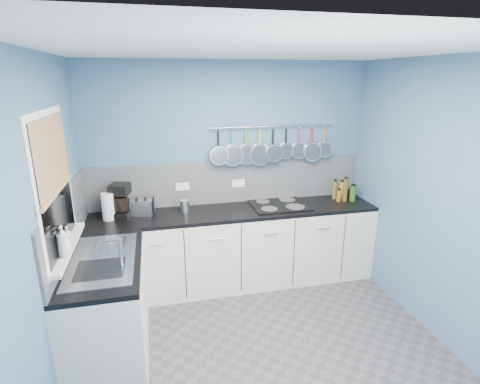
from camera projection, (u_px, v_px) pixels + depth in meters
name	position (u px, v px, depth m)	size (l,w,h in m)	color
floor	(265.00, 352.00, 3.30)	(3.20, 3.00, 0.02)	#47474C
ceiling	(272.00, 48.00, 2.56)	(3.20, 3.00, 0.02)	white
wall_back	(229.00, 173.00, 4.34)	(3.20, 0.02, 2.50)	#436888
wall_front	(377.00, 350.00, 1.53)	(3.20, 0.02, 2.50)	#436888
wall_left	(45.00, 238.00, 2.58)	(0.02, 3.00, 2.50)	#436888
wall_right	(443.00, 204.00, 3.28)	(0.02, 3.00, 2.50)	#436888
backsplash_back	(230.00, 182.00, 4.35)	(3.20, 0.02, 0.50)	gray
backsplash_left	(68.00, 220.00, 3.17)	(0.02, 1.80, 0.50)	gray
cabinet_run_back	(235.00, 249.00, 4.29)	(3.20, 0.60, 0.86)	silver
worktop_back	(235.00, 212.00, 4.16)	(3.20, 0.60, 0.04)	black
cabinet_run_left	(109.00, 309.00, 3.17)	(0.60, 1.20, 0.86)	silver
worktop_left	(103.00, 261.00, 3.04)	(0.60, 1.20, 0.04)	black
window_frame	(55.00, 185.00, 2.78)	(0.01, 1.00, 1.10)	white
window_glass	(55.00, 185.00, 2.78)	(0.01, 0.90, 1.00)	black
bamboo_blind	(52.00, 155.00, 2.72)	(0.01, 0.90, 0.55)	tan
window_sill	(68.00, 247.00, 2.94)	(0.10, 0.98, 0.03)	white
sink_unit	(103.00, 259.00, 3.03)	(0.50, 0.95, 0.01)	silver
mixer_tap	(120.00, 252.00, 2.86)	(0.12, 0.08, 0.26)	silver
socket_left	(182.00, 187.00, 4.22)	(0.15, 0.01, 0.09)	white
socket_right	(238.00, 183.00, 4.36)	(0.15, 0.01, 0.09)	white
pot_rail	(273.00, 127.00, 4.23)	(0.02, 0.02, 1.45)	silver
soap_bottle_a	(63.00, 241.00, 2.73)	(0.09, 0.09, 0.24)	white
soap_bottle_b	(68.00, 237.00, 2.87)	(0.08, 0.08, 0.17)	white
paper_towel	(108.00, 207.00, 3.84)	(0.13, 0.13, 0.28)	white
coffee_maker	(121.00, 201.00, 3.91)	(0.20, 0.22, 0.35)	black
toaster	(141.00, 207.00, 4.00)	(0.26, 0.15, 0.17)	silver
canister	(185.00, 206.00, 4.07)	(0.10, 0.10, 0.14)	silver
hob	(279.00, 204.00, 4.31)	(0.63, 0.56, 0.01)	black
pan_0	(218.00, 147.00, 4.15)	(0.22, 0.07, 0.41)	silver
pan_1	(232.00, 147.00, 4.18)	(0.24, 0.06, 0.43)	silver
pan_2	(246.00, 146.00, 4.22)	(0.23, 0.05, 0.42)	silver
pan_3	(260.00, 146.00, 4.25)	(0.25, 0.06, 0.44)	silver
pan_4	(273.00, 144.00, 4.28)	(0.20, 0.10, 0.39)	silver
pan_5	(286.00, 143.00, 4.31)	(0.19, 0.05, 0.38)	silver
pan_6	(299.00, 142.00, 4.35)	(0.19, 0.06, 0.38)	silver
pan_7	(312.00, 143.00, 4.39)	(0.23, 0.08, 0.42)	silver
pan_8	(324.00, 141.00, 4.42)	(0.19, 0.06, 0.38)	silver
condiment_0	(350.00, 194.00, 4.55)	(0.06, 0.06, 0.10)	black
condiment_1	(342.00, 190.00, 4.54)	(0.07, 0.07, 0.21)	olive
condiment_2	(335.00, 190.00, 4.51)	(0.05, 0.05, 0.22)	brown
condiment_3	(353.00, 193.00, 4.45)	(0.07, 0.07, 0.18)	#265919
condiment_4	(345.00, 190.00, 4.42)	(0.06, 0.06, 0.27)	brown
condiment_5	(339.00, 196.00, 4.43)	(0.05, 0.05, 0.14)	#8C5914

